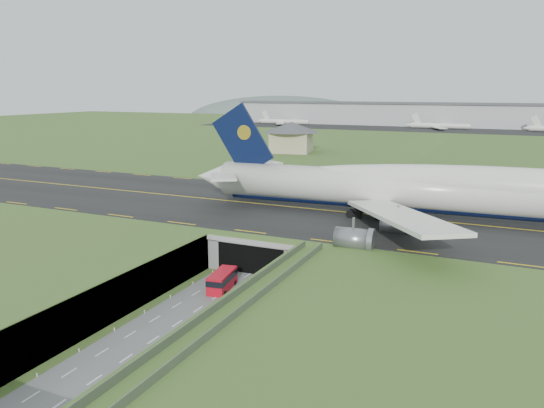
% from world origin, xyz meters
% --- Properties ---
extents(ground, '(900.00, 900.00, 0.00)m').
position_xyz_m(ground, '(0.00, 0.00, 0.00)').
color(ground, '#3B6126').
rests_on(ground, ground).
extents(airfield_deck, '(800.00, 800.00, 6.00)m').
position_xyz_m(airfield_deck, '(0.00, 0.00, 3.00)').
color(airfield_deck, gray).
rests_on(airfield_deck, ground).
extents(trench_road, '(12.00, 75.00, 0.20)m').
position_xyz_m(trench_road, '(0.00, -7.50, 0.10)').
color(trench_road, slate).
rests_on(trench_road, ground).
extents(taxiway, '(800.00, 44.00, 0.18)m').
position_xyz_m(taxiway, '(0.00, 33.00, 6.09)').
color(taxiway, black).
rests_on(taxiway, airfield_deck).
extents(tunnel_portal, '(17.00, 22.30, 6.00)m').
position_xyz_m(tunnel_portal, '(0.00, 16.71, 3.33)').
color(tunnel_portal, gray).
rests_on(tunnel_portal, ground).
extents(guideway, '(3.00, 53.00, 7.05)m').
position_xyz_m(guideway, '(11.00, -19.11, 5.32)').
color(guideway, '#A8A8A3').
rests_on(guideway, ground).
extents(jumbo_jet, '(106.55, 66.21, 21.93)m').
position_xyz_m(jumbo_jet, '(27.11, 33.55, 11.93)').
color(jumbo_jet, silver).
rests_on(jumbo_jet, ground).
extents(shuttle_tram, '(3.61, 7.18, 2.82)m').
position_xyz_m(shuttle_tram, '(-0.76, 0.10, 1.56)').
color(shuttle_tram, red).
rests_on(shuttle_tram, ground).
extents(service_building, '(25.19, 25.19, 11.72)m').
position_xyz_m(service_building, '(-41.10, 124.39, 12.94)').
color(service_building, tan).
rests_on(service_building, ground).
extents(cargo_terminal, '(320.00, 67.00, 15.60)m').
position_xyz_m(cargo_terminal, '(-0.17, 299.41, 13.96)').
color(cargo_terminal, '#B2B2B2').
rests_on(cargo_terminal, ground).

